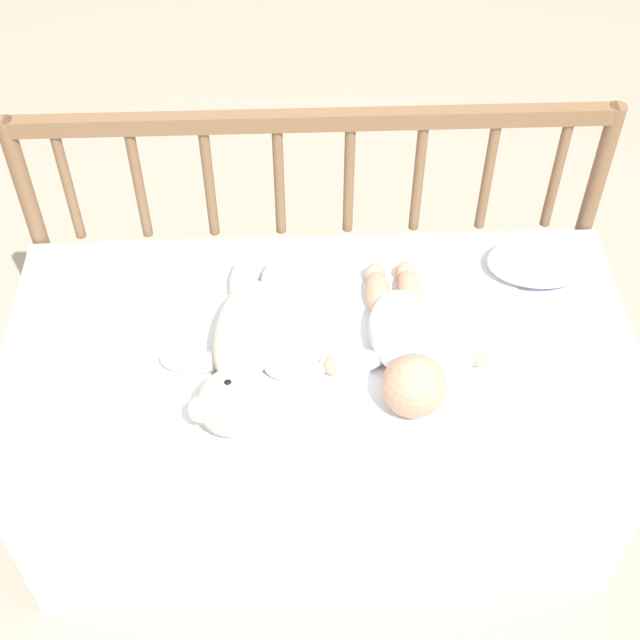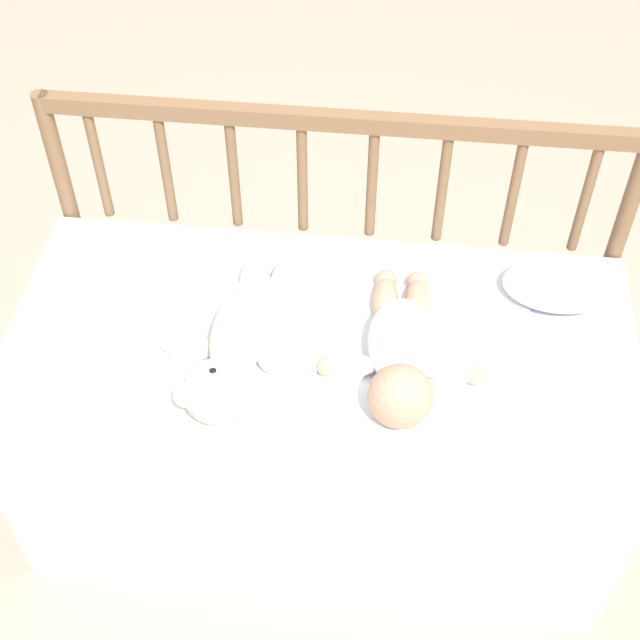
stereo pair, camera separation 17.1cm
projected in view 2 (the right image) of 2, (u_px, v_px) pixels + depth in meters
The scene contains 7 objects.
ground_plane at pixel (320, 488), 2.17m from camera, with size 12.00×12.00×0.00m, color tan.
crib_mattress at pixel (320, 420), 1.97m from camera, with size 1.25×0.59×0.56m.
crib_rail at pixel (336, 211), 1.93m from camera, with size 1.25×0.04×0.87m.
blanket at pixel (321, 343), 1.74m from camera, with size 0.83×0.51×0.01m.
teddy_bear at pixel (239, 340), 1.69m from camera, with size 0.32×0.47×0.12m.
baby at pixel (401, 353), 1.67m from camera, with size 0.33×0.41×0.12m.
small_pillow at pixel (558, 285), 1.81m from camera, with size 0.23×0.15×0.06m.
Camera 2 is at (0.13, -1.15, 1.88)m, focal length 50.00 mm.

